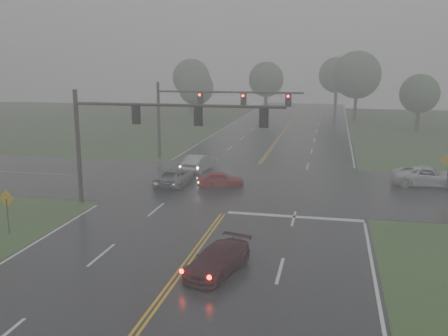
% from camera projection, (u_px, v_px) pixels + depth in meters
% --- Properties ---
extents(ground, '(180.00, 180.00, 0.00)m').
position_uv_depth(ground, '(141.00, 326.00, 18.45)').
color(ground, '#304D21').
rests_on(ground, ground).
extents(main_road, '(18.00, 160.00, 0.02)m').
position_uv_depth(main_road, '(240.00, 191.00, 37.55)').
color(main_road, black).
rests_on(main_road, ground).
extents(cross_street, '(120.00, 14.00, 0.02)m').
position_uv_depth(cross_street, '(245.00, 185.00, 39.46)').
color(cross_street, black).
rests_on(cross_street, ground).
extents(stop_bar, '(8.50, 0.50, 0.01)m').
position_uv_depth(stop_bar, '(294.00, 217.00, 31.26)').
color(stop_bar, silver).
rests_on(stop_bar, ground).
extents(sedan_maroon, '(2.83, 4.64, 1.26)m').
position_uv_depth(sedan_maroon, '(218.00, 273.00, 23.07)').
color(sedan_maroon, '#34090F').
rests_on(sedan_maroon, ground).
extents(sedan_red, '(3.94, 2.53, 1.25)m').
position_uv_depth(sedan_red, '(220.00, 187.00, 38.54)').
color(sedan_red, '#9B120E').
rests_on(sedan_red, ground).
extents(sedan_silver, '(2.20, 4.67, 1.48)m').
position_uv_depth(sedan_silver, '(199.00, 171.00, 44.35)').
color(sedan_silver, '#96989D').
rests_on(sedan_silver, ground).
extents(car_grey, '(2.30, 4.83, 1.33)m').
position_uv_depth(car_grey, '(175.00, 185.00, 39.39)').
color(car_grey, slate).
rests_on(car_grey, ground).
extents(pickup_white, '(5.52, 2.71, 1.51)m').
position_uv_depth(pickup_white, '(427.00, 186.00, 39.03)').
color(pickup_white, silver).
rests_on(pickup_white, ground).
extents(signal_gantry_near, '(14.17, 0.34, 7.74)m').
position_uv_depth(signal_gantry_near, '(138.00, 126.00, 32.56)').
color(signal_gantry_near, black).
rests_on(signal_gantry_near, ground).
extents(signal_gantry_far, '(14.23, 0.38, 7.58)m').
position_uv_depth(signal_gantry_far, '(202.00, 106.00, 47.98)').
color(signal_gantry_far, black).
rests_on(signal_gantry_far, ground).
extents(sign_diamond_west, '(1.07, 0.27, 2.60)m').
position_uv_depth(sign_diamond_west, '(7.00, 204.00, 27.87)').
color(sign_diamond_west, black).
rests_on(sign_diamond_west, ground).
extents(tree_nw_a, '(5.61, 5.61, 8.25)m').
position_uv_depth(tree_nw_a, '(196.00, 88.00, 79.05)').
color(tree_nw_a, '#2D251D').
rests_on(tree_nw_a, ground).
extents(tree_ne_a, '(7.63, 7.63, 11.20)m').
position_uv_depth(tree_ne_a, '(357.00, 75.00, 79.67)').
color(tree_ne_a, '#2D251D').
rests_on(tree_ne_a, ground).
extents(tree_n_mid, '(6.44, 6.44, 9.46)m').
position_uv_depth(tree_n_mid, '(266.00, 80.00, 91.51)').
color(tree_n_mid, '#2D251D').
rests_on(tree_n_mid, ground).
extents(tree_e_near, '(5.36, 5.36, 7.87)m').
position_uv_depth(tree_e_near, '(420.00, 94.00, 68.22)').
color(tree_e_near, '#2D251D').
rests_on(tree_e_near, ground).
extents(tree_nw_b, '(6.80, 6.80, 9.98)m').
position_uv_depth(tree_nw_b, '(191.00, 78.00, 90.87)').
color(tree_nw_b, '#2D251D').
rests_on(tree_nw_b, ground).
extents(tree_n_far, '(7.08, 7.08, 10.40)m').
position_uv_depth(tree_n_far, '(337.00, 75.00, 98.23)').
color(tree_n_far, '#2D251D').
rests_on(tree_n_far, ground).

